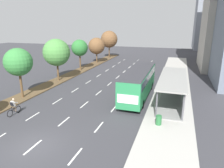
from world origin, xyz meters
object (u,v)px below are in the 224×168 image
Objects in this scene: cyclist at (14,107)px; median_tree_fourth at (80,48)px; median_tree_farthest at (109,39)px; bus_shelter at (175,87)px; median_tree_second at (18,62)px; median_tree_fifth at (97,46)px; bus at (139,81)px; trash_bin at (159,120)px; median_tree_third at (57,53)px.

cyclist is 0.31× the size of median_tree_fourth.
bus_shelter is at bearing -58.17° from median_tree_farthest.
cyclist is 6.18m from median_tree_second.
median_tree_second is (-2.64, 4.24, 3.65)m from cyclist.
median_tree_fourth is at bearing 91.00° from median_tree_second.
bus is at bearing -55.29° from median_tree_fifth.
cyclist is 0.32× the size of median_tree_fifth.
median_tree_second reaches higher than bus.
cyclist is (-10.74, -9.13, -1.28)m from bus.
bus is 13.28× the size of trash_bin.
median_tree_fifth reaches higher than bus_shelter.
median_tree_farthest is at bearing 89.91° from median_tree_second.
bus is 1.62× the size of median_tree_farthest.
trash_bin is (16.58, -2.15, -3.86)m from median_tree_second.
median_tree_fifth is (0.12, 8.15, -0.41)m from median_tree_fourth.
trash_bin is (13.94, 2.08, -0.22)m from cyclist.
bus_shelter is 1.93× the size of median_tree_fifth.
median_tree_fifth is (-13.54, 19.55, 1.88)m from bus.
median_tree_fifth is (-17.82, 20.22, 2.08)m from bus_shelter.
cyclist is 0.28× the size of median_tree_third.
median_tree_farthest is (-2.59, 36.83, 4.09)m from cyclist.
bus_shelter is 1.84× the size of median_tree_second.
median_tree_second is at bearing -89.42° from median_tree_third.
median_tree_third reaches higher than median_tree_second.
cyclist is at bearing -85.98° from median_tree_farthest.
bus is at bearing 20.09° from median_tree_second.
median_tree_third is 16.31m from median_tree_fifth.
median_tree_second is 16.30m from median_tree_fourth.
cyclist reaches higher than trash_bin.
trash_bin is at bearing 8.50° from cyclist.
bus reaches higher than bus_shelter.
median_tree_fourth reaches higher than cyclist.
median_tree_fourth is 1.02× the size of median_tree_fifth.
bus_shelter is at bearing -48.60° from median_tree_fifth.
median_tree_third is at bearing 148.27° from trash_bin.
median_tree_second is 0.86× the size of median_tree_farthest.
bus is at bearing 40.36° from cyclist.
median_tree_farthest is at bearing 115.44° from trash_bin.
cyclist is at bearing -81.90° from median_tree_fourth.
cyclist is 0.30× the size of median_tree_second.
bus_shelter is at bearing 80.41° from trash_bin.
bus reaches higher than trash_bin.
median_tree_fourth is (-13.66, 11.40, 2.29)m from bus.
cyclist is 21.04m from median_tree_fourth.
median_tree_third is 0.93× the size of median_tree_farthest.
median_tree_second is at bearing 121.90° from cyclist.
bus is 7.88m from trash_bin.
bus_shelter is 6.03× the size of cyclist.
bus_shelter is at bearing -33.93° from median_tree_fourth.
cyclist is at bearing -77.62° from median_tree_third.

